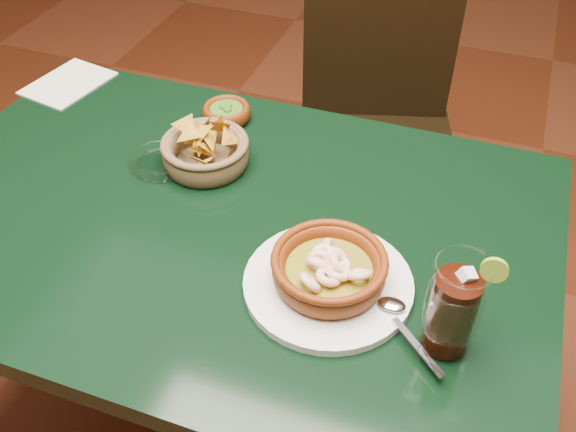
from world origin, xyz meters
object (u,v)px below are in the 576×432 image
(dining_table, at_px, (223,254))
(chip_basket, at_px, (206,152))
(cola_drink, at_px, (453,308))
(shrimp_plate, at_px, (329,273))
(dining_chair, at_px, (376,127))

(dining_table, xyz_separation_m, chip_basket, (-0.09, 0.13, 0.13))
(dining_table, relative_size, cola_drink, 6.23)
(dining_table, bearing_deg, cola_drink, -18.74)
(cola_drink, bearing_deg, shrimp_plate, 165.76)
(chip_basket, height_order, cola_drink, cola_drink)
(dining_chair, xyz_separation_m, chip_basket, (-0.22, -0.58, 0.26))
(cola_drink, bearing_deg, chip_basket, 151.82)
(chip_basket, relative_size, cola_drink, 1.06)
(dining_table, height_order, dining_chair, dining_chair)
(shrimp_plate, relative_size, chip_basket, 1.68)
(cola_drink, bearing_deg, dining_chair, 109.14)
(dining_chair, bearing_deg, shrimp_plate, -82.81)
(chip_basket, xyz_separation_m, cola_drink, (0.52, -0.28, 0.05))
(dining_chair, xyz_separation_m, shrimp_plate, (0.10, -0.81, 0.26))
(dining_table, height_order, shrimp_plate, shrimp_plate)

